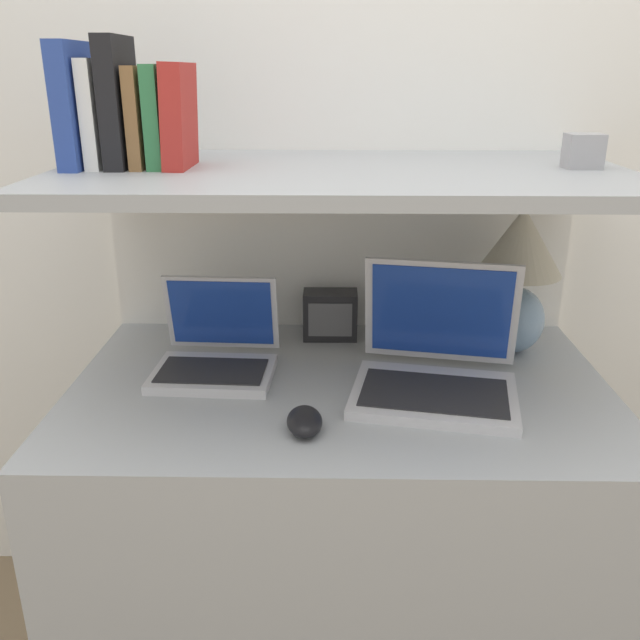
% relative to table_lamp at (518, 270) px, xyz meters
% --- Properties ---
extents(wall_back, '(6.00, 0.05, 2.40)m').
position_rel_table_lamp_xyz_m(wall_back, '(-0.40, 0.22, 0.23)').
color(wall_back, white).
rests_on(wall_back, ground_plane).
extents(desk, '(1.12, 0.70, 0.78)m').
position_rel_table_lamp_xyz_m(desk, '(-0.40, -0.19, -0.58)').
color(desk, '#999EA3').
rests_on(desk, ground_plane).
extents(back_riser, '(1.12, 0.04, 1.18)m').
position_rel_table_lamp_xyz_m(back_riser, '(-0.40, 0.18, -0.38)').
color(back_riser, white).
rests_on(back_riser, ground_plane).
extents(shelf, '(1.12, 0.63, 0.03)m').
position_rel_table_lamp_xyz_m(shelf, '(-0.40, -0.11, 0.23)').
color(shelf, '#999EA3').
rests_on(shelf, back_riser).
extents(table_lamp, '(0.19, 0.19, 0.34)m').
position_rel_table_lamp_xyz_m(table_lamp, '(0.00, 0.00, 0.00)').
color(table_lamp, '#7593B2').
rests_on(table_lamp, desk).
extents(laptop_large, '(0.37, 0.35, 0.25)m').
position_rel_table_lamp_xyz_m(laptop_large, '(-0.20, -0.21, -0.14)').
color(laptop_large, silver).
rests_on(laptop_large, desk).
extents(laptop_small, '(0.26, 0.24, 0.20)m').
position_rel_table_lamp_xyz_m(laptop_small, '(-0.66, -0.13, -0.15)').
color(laptop_small, silver).
rests_on(laptop_small, desk).
extents(computer_mouse, '(0.07, 0.11, 0.04)m').
position_rel_table_lamp_xyz_m(computer_mouse, '(-0.46, -0.39, -0.17)').
color(computer_mouse, black).
rests_on(computer_mouse, desk).
extents(router_box, '(0.13, 0.07, 0.12)m').
position_rel_table_lamp_xyz_m(router_box, '(-0.42, 0.07, -0.14)').
color(router_box, black).
rests_on(router_box, desk).
extents(book_blue, '(0.04, 0.18, 0.23)m').
position_rel_table_lamp_xyz_m(book_blue, '(-0.91, -0.11, 0.36)').
color(book_blue, '#284293').
rests_on(book_blue, shelf).
extents(book_white, '(0.03, 0.14, 0.20)m').
position_rel_table_lamp_xyz_m(book_white, '(-0.87, -0.11, 0.34)').
color(book_white, silver).
rests_on(book_white, shelf).
extents(book_black, '(0.04, 0.15, 0.24)m').
position_rel_table_lamp_xyz_m(book_black, '(-0.83, -0.11, 0.36)').
color(book_black, black).
rests_on(book_black, shelf).
extents(book_brown, '(0.02, 0.14, 0.19)m').
position_rel_table_lamp_xyz_m(book_brown, '(-0.79, -0.11, 0.33)').
color(book_brown, brown).
rests_on(book_brown, shelf).
extents(book_green, '(0.03, 0.14, 0.19)m').
position_rel_table_lamp_xyz_m(book_green, '(-0.75, -0.11, 0.33)').
color(book_green, '#2D7042').
rests_on(book_green, shelf).
extents(book_red, '(0.05, 0.16, 0.20)m').
position_rel_table_lamp_xyz_m(book_red, '(-0.71, -0.11, 0.34)').
color(book_red, '#A82823').
rests_on(book_red, shelf).
extents(shelf_gadget, '(0.07, 0.05, 0.07)m').
position_rel_table_lamp_xyz_m(shelf_gadget, '(0.07, -0.11, 0.27)').
color(shelf_gadget, '#99999E').
rests_on(shelf_gadget, shelf).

